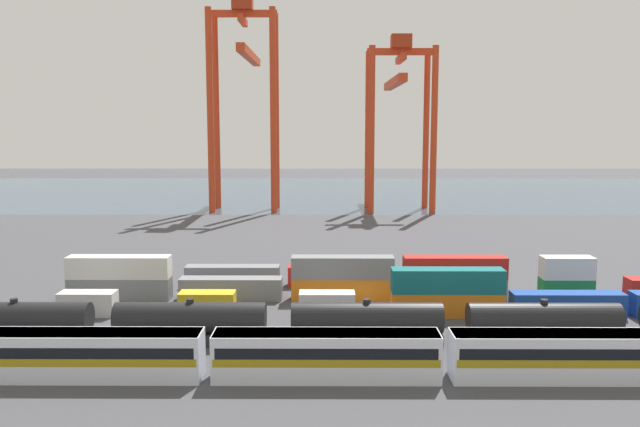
# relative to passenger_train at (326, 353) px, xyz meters

# --- Properties ---
(ground_plane) EXTENTS (420.00, 420.00, 0.00)m
(ground_plane) POSITION_rel_passenger_train_xyz_m (4.66, 61.03, -2.14)
(ground_plane) COLOR #424247
(harbour_water) EXTENTS (400.00, 110.00, 0.01)m
(harbour_water) POSITION_rel_passenger_train_xyz_m (4.66, 154.71, -2.14)
(harbour_water) COLOR #384C60
(harbour_water) RESTS_ON ground_plane
(passenger_train) EXTENTS (56.94, 3.14, 3.90)m
(passenger_train) POSITION_rel_passenger_train_xyz_m (0.00, 0.00, 0.00)
(passenger_train) COLOR silver
(passenger_train) RESTS_ON ground_plane
(freight_tank_row) EXTENTS (80.82, 2.86, 4.32)m
(freight_tank_row) POSITION_rel_passenger_train_xyz_m (3.85, 8.73, -0.11)
(freight_tank_row) COLOR #232326
(freight_tank_row) RESTS_ON ground_plane
(shipping_container_0) EXTENTS (6.04, 2.44, 2.60)m
(shipping_container_0) POSITION_rel_passenger_train_xyz_m (-25.93, 18.02, -0.84)
(shipping_container_0) COLOR silver
(shipping_container_0) RESTS_ON ground_plane
(shipping_container_1) EXTENTS (6.04, 2.44, 2.60)m
(shipping_container_1) POSITION_rel_passenger_train_xyz_m (-12.90, 18.02, -0.84)
(shipping_container_1) COLOR gold
(shipping_container_1) RESTS_ON ground_plane
(shipping_container_2) EXTENTS (6.04, 2.44, 2.60)m
(shipping_container_2) POSITION_rel_passenger_train_xyz_m (0.14, 18.02, -0.84)
(shipping_container_2) COLOR silver
(shipping_container_2) RESTS_ON ground_plane
(shipping_container_3) EXTENTS (12.10, 2.44, 2.60)m
(shipping_container_3) POSITION_rel_passenger_train_xyz_m (13.17, 18.02, -0.84)
(shipping_container_3) COLOR orange
(shipping_container_3) RESTS_ON ground_plane
(shipping_container_4) EXTENTS (12.10, 2.44, 2.60)m
(shipping_container_4) POSITION_rel_passenger_train_xyz_m (13.17, 18.02, 1.76)
(shipping_container_4) COLOR #146066
(shipping_container_4) RESTS_ON shipping_container_3
(shipping_container_5) EXTENTS (12.10, 2.44, 2.60)m
(shipping_container_5) POSITION_rel_passenger_train_xyz_m (26.21, 18.02, -0.84)
(shipping_container_5) COLOR #1C4299
(shipping_container_5) RESTS_ON ground_plane
(shipping_container_7) EXTENTS (12.10, 2.44, 2.60)m
(shipping_container_7) POSITION_rel_passenger_train_xyz_m (-24.53, 24.74, -0.84)
(shipping_container_7) COLOR slate
(shipping_container_7) RESTS_ON ground_plane
(shipping_container_8) EXTENTS (12.10, 2.44, 2.60)m
(shipping_container_8) POSITION_rel_passenger_train_xyz_m (-24.53, 24.74, 1.76)
(shipping_container_8) COLOR silver
(shipping_container_8) RESTS_ON shipping_container_7
(shipping_container_9) EXTENTS (12.10, 2.44, 2.60)m
(shipping_container_9) POSITION_rel_passenger_train_xyz_m (-11.26, 24.74, -0.84)
(shipping_container_9) COLOR slate
(shipping_container_9) RESTS_ON ground_plane
(shipping_container_10) EXTENTS (12.10, 2.44, 2.60)m
(shipping_container_10) POSITION_rel_passenger_train_xyz_m (2.02, 24.74, -0.84)
(shipping_container_10) COLOR orange
(shipping_container_10) RESTS_ON ground_plane
(shipping_container_11) EXTENTS (12.10, 2.44, 2.60)m
(shipping_container_11) POSITION_rel_passenger_train_xyz_m (2.02, 24.74, 1.76)
(shipping_container_11) COLOR slate
(shipping_container_11) RESTS_ON shipping_container_10
(shipping_container_12) EXTENTS (12.10, 2.44, 2.60)m
(shipping_container_12) POSITION_rel_passenger_train_xyz_m (15.29, 24.74, -0.84)
(shipping_container_12) COLOR slate
(shipping_container_12) RESTS_ON ground_plane
(shipping_container_13) EXTENTS (12.10, 2.44, 2.60)m
(shipping_container_13) POSITION_rel_passenger_train_xyz_m (15.29, 24.74, 1.76)
(shipping_container_13) COLOR #AD211C
(shipping_container_13) RESTS_ON shipping_container_12
(shipping_container_14) EXTENTS (6.04, 2.44, 2.60)m
(shipping_container_14) POSITION_rel_passenger_train_xyz_m (28.56, 24.74, -0.84)
(shipping_container_14) COLOR #197538
(shipping_container_14) RESTS_ON ground_plane
(shipping_container_15) EXTENTS (6.04, 2.44, 2.60)m
(shipping_container_15) POSITION_rel_passenger_train_xyz_m (28.56, 24.74, 1.76)
(shipping_container_15) COLOR silver
(shipping_container_15) RESTS_ON shipping_container_14
(shipping_container_17) EXTENTS (6.04, 2.44, 2.60)m
(shipping_container_17) POSITION_rel_passenger_train_xyz_m (-25.26, 31.46, -0.84)
(shipping_container_17) COLOR orange
(shipping_container_17) RESTS_ON ground_plane
(shipping_container_18) EXTENTS (12.10, 2.44, 2.60)m
(shipping_container_18) POSITION_rel_passenger_train_xyz_m (-12.00, 31.46, -0.84)
(shipping_container_18) COLOR slate
(shipping_container_18) RESTS_ON ground_plane
(shipping_container_19) EXTENTS (12.10, 2.44, 2.60)m
(shipping_container_19) POSITION_rel_passenger_train_xyz_m (1.25, 31.46, -0.84)
(shipping_container_19) COLOR #AD211C
(shipping_container_19) RESTS_ON ground_plane
(shipping_container_20) EXTENTS (6.04, 2.44, 2.60)m
(shipping_container_20) POSITION_rel_passenger_train_xyz_m (14.51, 31.46, -0.84)
(shipping_container_20) COLOR #197538
(shipping_container_20) RESTS_ON ground_plane
(gantry_crane_west) EXTENTS (16.48, 38.17, 51.13)m
(gantry_crane_west) POSITION_rel_passenger_train_xyz_m (-19.60, 111.39, 29.00)
(gantry_crane_west) COLOR red
(gantry_crane_west) RESTS_ON ground_plane
(gantry_crane_central) EXTENTS (16.22, 39.68, 42.26)m
(gantry_crane_central) POSITION_rel_passenger_train_xyz_m (18.20, 111.84, 24.16)
(gantry_crane_central) COLOR red
(gantry_crane_central) RESTS_ON ground_plane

